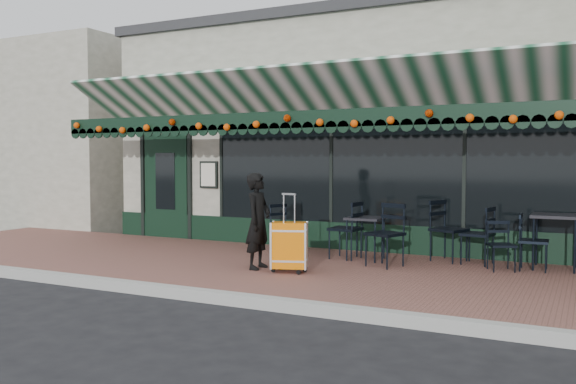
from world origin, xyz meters
The scene contains 16 objects.
ground centered at (0.00, 0.00, 0.00)m, with size 80.00×80.00×0.00m, color black.
sidewalk centered at (0.00, 2.00, 0.07)m, with size 18.00×4.00×0.15m, color brown.
curb centered at (0.00, -0.08, 0.07)m, with size 18.00×0.16×0.15m, color #9E9E99.
restaurant_building centered at (0.00, 7.84, 2.27)m, with size 12.00×9.60×4.50m.
neighbor_building_left centered at (-13.00, 8.00, 2.40)m, with size 12.00×8.00×4.80m, color #BCB7A5.
woman centered at (-1.19, 1.55, 0.88)m, with size 0.53×0.35×1.45m, color black.
suitcase centered at (-0.64, 1.48, 0.54)m, with size 0.57×0.43×1.15m.
cafe_table_a centered at (2.83, 3.51, 0.90)m, with size 0.67×0.67×0.83m.
cafe_table_b centered at (-0.01, 3.05, 0.79)m, with size 0.57×0.57×0.71m.
chair_a_left centered at (1.71, 3.44, 0.62)m, with size 0.47×0.47×0.93m, color black, non-canonical shape.
chair_a_right centered at (2.56, 3.24, 0.58)m, with size 0.43×0.43×0.86m, color black, non-canonical shape.
chair_a_front centered at (2.13, 3.00, 0.53)m, with size 0.38×0.38×0.75m, color black, non-canonical shape.
chair_b_left centered at (-0.36, 3.03, 0.64)m, with size 0.49×0.49×0.98m, color black, non-canonical shape.
chair_b_right centered at (1.25, 3.53, 0.65)m, with size 0.50×0.50×1.01m, color black, non-canonical shape.
chair_b_front centered at (0.46, 2.58, 0.65)m, with size 0.50×0.50×0.99m, color black, non-canonical shape.
chair_solo centered at (-1.67, 3.37, 0.58)m, with size 0.43×0.43×0.86m, color black, non-canonical shape.
Camera 1 is at (3.30, -6.46, 1.80)m, focal length 38.00 mm.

